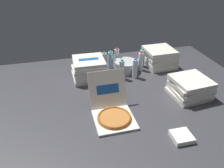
{
  "coord_description": "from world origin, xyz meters",
  "views": [
    {
      "loc": [
        -0.55,
        -1.88,
        1.36
      ],
      "look_at": [
        -0.04,
        0.1,
        0.14
      ],
      "focal_mm": 35.85,
      "sensor_mm": 36.0,
      "label": 1
    }
  ],
  "objects_px": {
    "pizza_stack_left_far": "(190,87)",
    "pizza_stack_right_mid": "(89,69)",
    "water_bottle_0": "(117,57)",
    "water_bottle_1": "(142,58)",
    "water_bottle_3": "(111,60)",
    "pizza_stack_right_far": "(160,57)",
    "ice_bucket": "(126,66)",
    "napkin_pile": "(182,137)",
    "water_bottle_5": "(122,70)",
    "water_bottle_4": "(135,68)",
    "water_bottle_6": "(141,61)",
    "open_pizza_box": "(112,110)",
    "water_bottle_2": "(104,62)"
  },
  "relations": [
    {
      "from": "pizza_stack_right_mid",
      "to": "water_bottle_1",
      "type": "xyz_separation_m",
      "value": [
        0.75,
        0.14,
        -0.0
      ]
    },
    {
      "from": "open_pizza_box",
      "to": "water_bottle_2",
      "type": "height_order",
      "value": "open_pizza_box"
    },
    {
      "from": "water_bottle_5",
      "to": "water_bottle_6",
      "type": "bearing_deg",
      "value": 28.0
    },
    {
      "from": "water_bottle_3",
      "to": "water_bottle_4",
      "type": "relative_size",
      "value": 1.0
    },
    {
      "from": "pizza_stack_right_far",
      "to": "open_pizza_box",
      "type": "bearing_deg",
      "value": -134.94
    },
    {
      "from": "ice_bucket",
      "to": "water_bottle_4",
      "type": "xyz_separation_m",
      "value": [
        0.06,
        -0.19,
        0.05
      ]
    },
    {
      "from": "ice_bucket",
      "to": "water_bottle_1",
      "type": "relative_size",
      "value": 1.16
    },
    {
      "from": "ice_bucket",
      "to": "water_bottle_5",
      "type": "distance_m",
      "value": 0.22
    },
    {
      "from": "water_bottle_6",
      "to": "napkin_pile",
      "type": "bearing_deg",
      "value": -95.14
    },
    {
      "from": "ice_bucket",
      "to": "water_bottle_0",
      "type": "height_order",
      "value": "water_bottle_0"
    },
    {
      "from": "pizza_stack_right_mid",
      "to": "water_bottle_1",
      "type": "distance_m",
      "value": 0.76
    },
    {
      "from": "pizza_stack_right_far",
      "to": "water_bottle_1",
      "type": "bearing_deg",
      "value": 170.73
    },
    {
      "from": "water_bottle_1",
      "to": "water_bottle_6",
      "type": "bearing_deg",
      "value": -122.05
    },
    {
      "from": "ice_bucket",
      "to": "napkin_pile",
      "type": "bearing_deg",
      "value": -86.41
    },
    {
      "from": "pizza_stack_left_far",
      "to": "water_bottle_1",
      "type": "distance_m",
      "value": 0.84
    },
    {
      "from": "water_bottle_5",
      "to": "pizza_stack_right_mid",
      "type": "bearing_deg",
      "value": 162.87
    },
    {
      "from": "open_pizza_box",
      "to": "water_bottle_3",
      "type": "distance_m",
      "value": 1.0
    },
    {
      "from": "pizza_stack_right_far",
      "to": "water_bottle_4",
      "type": "bearing_deg",
      "value": -152.3
    },
    {
      "from": "open_pizza_box",
      "to": "water_bottle_0",
      "type": "relative_size",
      "value": 2.06
    },
    {
      "from": "water_bottle_3",
      "to": "water_bottle_6",
      "type": "bearing_deg",
      "value": -19.11
    },
    {
      "from": "water_bottle_0",
      "to": "water_bottle_6",
      "type": "distance_m",
      "value": 0.33
    },
    {
      "from": "pizza_stack_right_mid",
      "to": "water_bottle_6",
      "type": "bearing_deg",
      "value": 3.65
    },
    {
      "from": "pizza_stack_left_far",
      "to": "ice_bucket",
      "type": "xyz_separation_m",
      "value": [
        -0.5,
        0.73,
        -0.03
      ]
    },
    {
      "from": "water_bottle_2",
      "to": "napkin_pile",
      "type": "relative_size",
      "value": 1.52
    },
    {
      "from": "water_bottle_1",
      "to": "water_bottle_3",
      "type": "distance_m",
      "value": 0.43
    },
    {
      "from": "ice_bucket",
      "to": "water_bottle_0",
      "type": "relative_size",
      "value": 1.16
    },
    {
      "from": "water_bottle_0",
      "to": "water_bottle_2",
      "type": "bearing_deg",
      "value": -154.87
    },
    {
      "from": "pizza_stack_right_far",
      "to": "water_bottle_5",
      "type": "bearing_deg",
      "value": -160.14
    },
    {
      "from": "pizza_stack_left_far",
      "to": "water_bottle_0",
      "type": "bearing_deg",
      "value": 121.84
    },
    {
      "from": "water_bottle_1",
      "to": "water_bottle_4",
      "type": "bearing_deg",
      "value": -126.52
    },
    {
      "from": "water_bottle_0",
      "to": "napkin_pile",
      "type": "distance_m",
      "value": 1.5
    },
    {
      "from": "water_bottle_0",
      "to": "pizza_stack_left_far",
      "type": "bearing_deg",
      "value": -58.16
    },
    {
      "from": "water_bottle_0",
      "to": "open_pizza_box",
      "type": "bearing_deg",
      "value": -107.77
    },
    {
      "from": "pizza_stack_right_mid",
      "to": "water_bottle_5",
      "type": "distance_m",
      "value": 0.4
    },
    {
      "from": "open_pizza_box",
      "to": "water_bottle_0",
      "type": "xyz_separation_m",
      "value": [
        0.34,
        1.05,
        0.05
      ]
    },
    {
      "from": "pizza_stack_right_mid",
      "to": "ice_bucket",
      "type": "bearing_deg",
      "value": 7.28
    },
    {
      "from": "water_bottle_2",
      "to": "napkin_pile",
      "type": "distance_m",
      "value": 1.44
    },
    {
      "from": "pizza_stack_right_mid",
      "to": "pizza_stack_right_far",
      "type": "bearing_deg",
      "value": 5.72
    },
    {
      "from": "pizza_stack_right_mid",
      "to": "napkin_pile",
      "type": "xyz_separation_m",
      "value": [
        0.58,
        -1.24,
        -0.1
      ]
    },
    {
      "from": "water_bottle_5",
      "to": "napkin_pile",
      "type": "bearing_deg",
      "value": -80.34
    },
    {
      "from": "pizza_stack_left_far",
      "to": "pizza_stack_right_mid",
      "type": "bearing_deg",
      "value": 146.12
    },
    {
      "from": "pizza_stack_right_far",
      "to": "water_bottle_2",
      "type": "xyz_separation_m",
      "value": [
        -0.76,
        0.05,
        -0.0
      ]
    },
    {
      "from": "pizza_stack_left_far",
      "to": "water_bottle_2",
      "type": "xyz_separation_m",
      "value": [
        -0.76,
        0.82,
        0.02
      ]
    },
    {
      "from": "pizza_stack_right_mid",
      "to": "water_bottle_3",
      "type": "height_order",
      "value": "water_bottle_3"
    },
    {
      "from": "water_bottle_5",
      "to": "water_bottle_6",
      "type": "xyz_separation_m",
      "value": [
        0.31,
        0.16,
        0.0
      ]
    },
    {
      "from": "pizza_stack_right_mid",
      "to": "ice_bucket",
      "type": "relative_size",
      "value": 1.37
    },
    {
      "from": "pizza_stack_left_far",
      "to": "ice_bucket",
      "type": "relative_size",
      "value": 1.42
    },
    {
      "from": "ice_bucket",
      "to": "water_bottle_4",
      "type": "distance_m",
      "value": 0.21
    },
    {
      "from": "ice_bucket",
      "to": "water_bottle_4",
      "type": "height_order",
      "value": "water_bottle_4"
    },
    {
      "from": "ice_bucket",
      "to": "water_bottle_2",
      "type": "bearing_deg",
      "value": 161.14
    }
  ]
}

